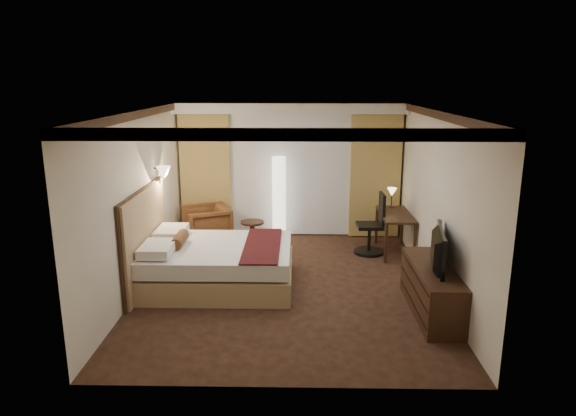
{
  "coord_description": "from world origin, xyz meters",
  "views": [
    {
      "loc": [
        0.16,
        -7.51,
        3.15
      ],
      "look_at": [
        0.0,
        0.4,
        1.15
      ],
      "focal_mm": 32.0,
      "sensor_mm": 36.0,
      "label": 1
    }
  ],
  "objects_px": {
    "floor_lamp": "(279,199)",
    "bed": "(220,265)",
    "television": "(433,246)",
    "armchair": "(207,224)",
    "dresser": "(432,290)",
    "desk": "(395,233)",
    "side_table": "(253,234)",
    "office_chair": "(370,224)"
  },
  "relations": [
    {
      "from": "armchair",
      "to": "dresser",
      "type": "height_order",
      "value": "armchair"
    },
    {
      "from": "dresser",
      "to": "office_chair",
      "type": "bearing_deg",
      "value": 101.91
    },
    {
      "from": "bed",
      "to": "television",
      "type": "relative_size",
      "value": 2.14
    },
    {
      "from": "television",
      "to": "bed",
      "type": "bearing_deg",
      "value": 83.79
    },
    {
      "from": "bed",
      "to": "side_table",
      "type": "relative_size",
      "value": 4.56
    },
    {
      "from": "desk",
      "to": "television",
      "type": "distance_m",
      "value": 2.6
    },
    {
      "from": "side_table",
      "to": "dresser",
      "type": "distance_m",
      "value": 3.95
    },
    {
      "from": "office_chair",
      "to": "desk",
      "type": "bearing_deg",
      "value": 4.72
    },
    {
      "from": "bed",
      "to": "side_table",
      "type": "xyz_separation_m",
      "value": [
        0.35,
        1.93,
        -0.08
      ]
    },
    {
      "from": "armchair",
      "to": "bed",
      "type": "bearing_deg",
      "value": -7.2
    },
    {
      "from": "desk",
      "to": "television",
      "type": "xyz_separation_m",
      "value": [
        0.02,
        -2.53,
        0.6
      ]
    },
    {
      "from": "floor_lamp",
      "to": "television",
      "type": "distance_m",
      "value": 3.95
    },
    {
      "from": "floor_lamp",
      "to": "dresser",
      "type": "bearing_deg",
      "value": -55.99
    },
    {
      "from": "television",
      "to": "office_chair",
      "type": "bearing_deg",
      "value": 22.19
    },
    {
      "from": "armchair",
      "to": "desk",
      "type": "relative_size",
      "value": 0.69
    },
    {
      "from": "side_table",
      "to": "floor_lamp",
      "type": "relative_size",
      "value": 0.29
    },
    {
      "from": "floor_lamp",
      "to": "bed",
      "type": "bearing_deg",
      "value": -109.86
    },
    {
      "from": "armchair",
      "to": "floor_lamp",
      "type": "bearing_deg",
      "value": 83.1
    },
    {
      "from": "desk",
      "to": "dresser",
      "type": "height_order",
      "value": "desk"
    },
    {
      "from": "bed",
      "to": "office_chair",
      "type": "xyz_separation_m",
      "value": [
        2.54,
        1.54,
        0.24
      ]
    },
    {
      "from": "armchair",
      "to": "desk",
      "type": "height_order",
      "value": "armchair"
    },
    {
      "from": "armchair",
      "to": "office_chair",
      "type": "xyz_separation_m",
      "value": [
        3.08,
        -0.41,
        0.14
      ]
    },
    {
      "from": "side_table",
      "to": "television",
      "type": "xyz_separation_m",
      "value": [
        2.69,
        -2.86,
        0.72
      ]
    },
    {
      "from": "side_table",
      "to": "bed",
      "type": "bearing_deg",
      "value": -100.24
    },
    {
      "from": "bed",
      "to": "television",
      "type": "height_order",
      "value": "television"
    },
    {
      "from": "floor_lamp",
      "to": "desk",
      "type": "xyz_separation_m",
      "value": [
        2.17,
        -0.75,
        -0.47
      ]
    },
    {
      "from": "dresser",
      "to": "floor_lamp",
      "type": "bearing_deg",
      "value": 124.01
    },
    {
      "from": "armchair",
      "to": "side_table",
      "type": "relative_size",
      "value": 1.73
    },
    {
      "from": "side_table",
      "to": "dresser",
      "type": "bearing_deg",
      "value": -46.5
    },
    {
      "from": "bed",
      "to": "desk",
      "type": "height_order",
      "value": "desk"
    },
    {
      "from": "armchair",
      "to": "dresser",
      "type": "bearing_deg",
      "value": 28.59
    },
    {
      "from": "bed",
      "to": "desk",
      "type": "bearing_deg",
      "value": 27.86
    },
    {
      "from": "desk",
      "to": "armchair",
      "type": "bearing_deg",
      "value": 174.19
    },
    {
      "from": "side_table",
      "to": "floor_lamp",
      "type": "bearing_deg",
      "value": 40.15
    },
    {
      "from": "side_table",
      "to": "desk",
      "type": "height_order",
      "value": "desk"
    },
    {
      "from": "office_chair",
      "to": "television",
      "type": "bearing_deg",
      "value": -80.08
    },
    {
      "from": "armchair",
      "to": "floor_lamp",
      "type": "xyz_separation_m",
      "value": [
        1.39,
        0.39,
        0.42
      ]
    },
    {
      "from": "bed",
      "to": "floor_lamp",
      "type": "bearing_deg",
      "value": 70.14
    },
    {
      "from": "dresser",
      "to": "side_table",
      "type": "bearing_deg",
      "value": 133.5
    },
    {
      "from": "floor_lamp",
      "to": "office_chair",
      "type": "relative_size",
      "value": 1.48
    },
    {
      "from": "television",
      "to": "armchair",
      "type": "bearing_deg",
      "value": 61.97
    },
    {
      "from": "bed",
      "to": "armchair",
      "type": "xyz_separation_m",
      "value": [
        -0.54,
        1.95,
        0.1
      ]
    }
  ]
}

